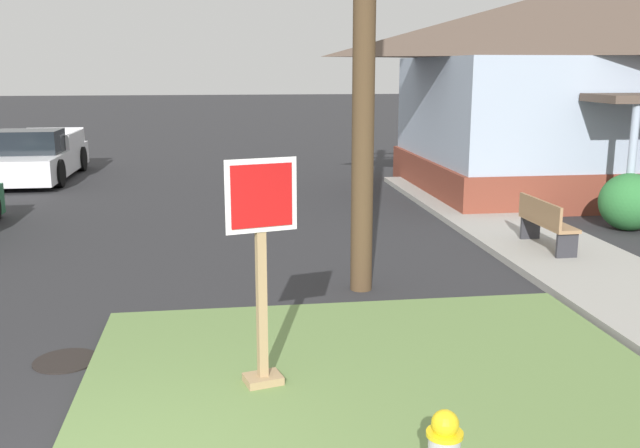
{
  "coord_description": "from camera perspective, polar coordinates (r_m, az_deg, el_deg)",
  "views": [
    {
      "loc": [
        0.98,
        -4.8,
        3.18
      ],
      "look_at": [
        2.04,
        2.69,
        1.5
      ],
      "focal_mm": 39.75,
      "sensor_mm": 36.0,
      "label": 1
    }
  ],
  "objects": [
    {
      "name": "grass_corner_patch",
      "position": [
        6.99,
        5.52,
        -14.21
      ],
      "size": [
        5.95,
        5.76,
        0.08
      ],
      "primitive_type": "cube",
      "color": "#668447",
      "rests_on": "ground"
    },
    {
      "name": "sidewalk_strip",
      "position": [
        12.37,
        19.69,
        -2.83
      ],
      "size": [
        2.2,
        17.88,
        0.12
      ],
      "primitive_type": "cube",
      "color": "#9E9B93",
      "rests_on": "ground"
    },
    {
      "name": "stop_sign",
      "position": [
        6.9,
        -4.72,
        -4.37
      ],
      "size": [
        0.69,
        0.36,
        2.27
      ],
      "color": "#A3845B",
      "rests_on": "grass_corner_patch"
    },
    {
      "name": "manhole_cover",
      "position": [
        8.44,
        -19.79,
        -10.32
      ],
      "size": [
        0.7,
        0.7,
        0.02
      ],
      "primitive_type": "cylinder",
      "color": "black",
      "rests_on": "ground"
    },
    {
      "name": "pickup_truck_white",
      "position": [
        21.95,
        -21.91,
        4.92
      ],
      "size": [
        2.14,
        5.17,
        1.48
      ],
      "color": "silver",
      "rests_on": "ground"
    },
    {
      "name": "street_bench",
      "position": [
        12.76,
        17.68,
        0.19
      ],
      "size": [
        0.44,
        1.5,
        0.85
      ],
      "color": "#93704C",
      "rests_on": "sidewalk_strip"
    },
    {
      "name": "corner_house",
      "position": [
        20.18,
        23.69,
        10.6
      ],
      "size": [
        11.37,
        7.75,
        5.58
      ],
      "color": "brown",
      "rests_on": "ground"
    },
    {
      "name": "shrub_near_porch",
      "position": [
        15.3,
        23.64,
        1.64
      ],
      "size": [
        1.17,
        1.17,
        1.14
      ],
      "primitive_type": "ellipsoid",
      "color": "#2E7437",
      "rests_on": "ground"
    }
  ]
}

